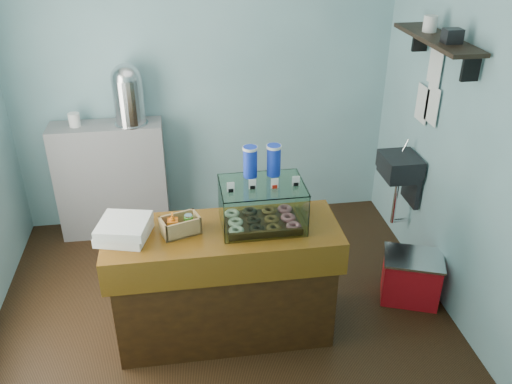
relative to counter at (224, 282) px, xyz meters
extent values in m
plane|color=black|center=(0.00, 0.25, -0.46)|extent=(3.50, 3.50, 0.00)
cube|color=#729FA6|center=(0.00, 1.75, 0.94)|extent=(3.50, 0.04, 2.80)
cube|color=#729FA6|center=(0.00, -1.25, 0.94)|extent=(3.50, 0.04, 2.80)
cube|color=#729FA6|center=(1.75, 0.25, 0.94)|extent=(0.04, 3.00, 2.80)
cube|color=black|center=(1.58, 0.80, 0.44)|extent=(0.30, 0.35, 0.15)
cube|color=black|center=(1.71, 0.80, 0.24)|extent=(0.04, 0.30, 0.35)
cylinder|color=silver|center=(1.65, 0.90, 0.56)|extent=(0.02, 0.02, 0.12)
cylinder|color=silver|center=(1.58, 0.80, 0.09)|extent=(0.04, 0.04, 0.45)
cube|color=black|center=(1.60, 0.55, 1.54)|extent=(0.25, 1.00, 0.03)
cube|color=black|center=(1.67, 0.15, 1.44)|extent=(0.12, 0.03, 0.18)
cube|color=black|center=(1.67, 0.95, 1.44)|extent=(0.12, 0.03, 0.18)
cube|color=white|center=(1.73, 0.70, 0.99)|extent=(0.01, 0.21, 0.30)
cube|color=white|center=(1.73, 0.87, 0.94)|extent=(0.01, 0.21, 0.30)
cube|color=white|center=(1.73, 0.75, 1.29)|extent=(0.01, 0.21, 0.30)
cube|color=#42230C|center=(0.00, 0.00, -0.04)|extent=(1.50, 0.56, 0.84)
cube|color=#462609|center=(0.00, 0.00, 0.41)|extent=(1.60, 0.60, 0.06)
cube|color=#462609|center=(0.00, -0.28, 0.29)|extent=(1.60, 0.04, 0.18)
cube|color=gray|center=(-0.90, 1.57, 0.09)|extent=(1.00, 0.32, 1.10)
cube|color=#321F0F|center=(0.28, 0.04, 0.45)|extent=(0.50, 0.36, 0.02)
torus|color=silver|center=(0.09, -0.08, 0.48)|extent=(0.10, 0.10, 0.03)
torus|color=black|center=(0.21, -0.08, 0.48)|extent=(0.10, 0.10, 0.03)
torus|color=brown|center=(0.34, -0.08, 0.48)|extent=(0.10, 0.10, 0.03)
torus|color=#E26A85|center=(0.47, -0.08, 0.48)|extent=(0.10, 0.10, 0.03)
torus|color=silver|center=(0.09, 0.03, 0.48)|extent=(0.10, 0.10, 0.03)
torus|color=black|center=(0.21, 0.03, 0.48)|extent=(0.10, 0.10, 0.03)
torus|color=brown|center=(0.34, 0.04, 0.48)|extent=(0.10, 0.10, 0.03)
torus|color=#E26A85|center=(0.46, 0.04, 0.48)|extent=(0.10, 0.10, 0.03)
torus|color=silver|center=(0.09, 0.15, 0.48)|extent=(0.10, 0.10, 0.03)
torus|color=black|center=(0.21, 0.15, 0.48)|extent=(0.10, 0.10, 0.03)
torus|color=brown|center=(0.34, 0.15, 0.48)|extent=(0.10, 0.10, 0.03)
torus|color=#E26A85|center=(0.46, 0.15, 0.48)|extent=(0.10, 0.10, 0.03)
cube|color=white|center=(0.28, -0.17, 0.59)|extent=(0.55, 0.01, 0.30)
cube|color=white|center=(0.27, 0.24, 0.59)|extent=(0.55, 0.01, 0.30)
cube|color=white|center=(0.00, 0.03, 0.59)|extent=(0.01, 0.40, 0.30)
cube|color=white|center=(0.55, 0.04, 0.59)|extent=(0.01, 0.40, 0.30)
cube|color=white|center=(0.28, 0.04, 0.75)|extent=(0.57, 0.42, 0.01)
cube|color=white|center=(0.06, -0.02, 0.78)|extent=(0.05, 0.00, 0.07)
cube|color=black|center=(0.06, -0.02, 0.76)|extent=(0.03, 0.02, 0.02)
cube|color=white|center=(0.20, -0.02, 0.78)|extent=(0.05, 0.00, 0.07)
cube|color=black|center=(0.20, -0.02, 0.76)|extent=(0.03, 0.02, 0.02)
cube|color=white|center=(0.35, -0.01, 0.78)|extent=(0.05, 0.00, 0.07)
cube|color=red|center=(0.35, -0.01, 0.76)|extent=(0.03, 0.02, 0.02)
cube|color=white|center=(0.49, -0.01, 0.78)|extent=(0.05, 0.00, 0.07)
cube|color=black|center=(0.49, -0.01, 0.76)|extent=(0.03, 0.02, 0.02)
cylinder|color=#1734C6|center=(0.21, 0.17, 0.86)|extent=(0.09, 0.09, 0.22)
cylinder|color=white|center=(0.21, 0.17, 0.96)|extent=(0.10, 0.10, 0.02)
cylinder|color=#1734C6|center=(0.38, 0.17, 0.86)|extent=(0.09, 0.09, 0.22)
cylinder|color=white|center=(0.38, 0.17, 0.96)|extent=(0.10, 0.10, 0.02)
cube|color=tan|center=(-0.28, 0.01, 0.45)|extent=(0.28, 0.22, 0.01)
cube|color=tan|center=(-0.26, -0.06, 0.50)|extent=(0.24, 0.09, 0.12)
cube|color=tan|center=(-0.30, 0.07, 0.50)|extent=(0.24, 0.09, 0.12)
cube|color=tan|center=(-0.39, -0.03, 0.50)|extent=(0.06, 0.15, 0.12)
cube|color=tan|center=(-0.17, 0.04, 0.50)|extent=(0.06, 0.15, 0.12)
imported|color=orange|center=(-0.33, -0.01, 0.53)|extent=(0.09, 0.09, 0.15)
cylinder|color=#398B26|center=(-0.22, 0.03, 0.50)|extent=(0.06, 0.06, 0.10)
cylinder|color=silver|center=(-0.22, 0.03, 0.56)|extent=(0.05, 0.05, 0.01)
cube|color=white|center=(-0.65, 0.01, 0.47)|extent=(0.39, 0.39, 0.06)
cube|color=white|center=(-0.64, 0.00, 0.54)|extent=(0.38, 0.38, 0.06)
cylinder|color=silver|center=(-0.66, 1.56, 0.65)|extent=(0.30, 0.30, 0.01)
cylinder|color=silver|center=(-0.66, 1.56, 0.85)|extent=(0.27, 0.27, 0.40)
sphere|color=silver|center=(-0.66, 1.56, 1.05)|extent=(0.27, 0.27, 0.27)
cube|color=red|center=(1.51, 0.17, -0.27)|extent=(0.52, 0.46, 0.38)
cube|color=silver|center=(1.51, 0.17, -0.07)|extent=(0.55, 0.49, 0.02)
camera|label=1|loc=(-0.23, -3.09, 2.42)|focal=38.00mm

